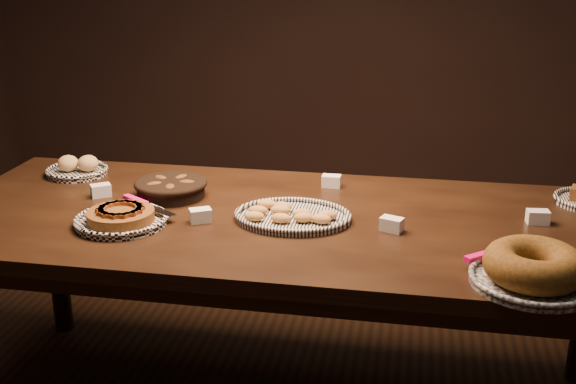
% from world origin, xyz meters
% --- Properties ---
extents(buffet_table, '(2.40, 1.00, 0.75)m').
position_xyz_m(buffet_table, '(0.00, 0.00, 0.68)').
color(buffet_table, black).
rests_on(buffet_table, ground).
extents(apple_tart_plate, '(0.33, 0.34, 0.06)m').
position_xyz_m(apple_tart_plate, '(-0.52, -0.16, 0.77)').
color(apple_tart_plate, white).
rests_on(apple_tart_plate, buffet_table).
extents(madeleine_platter, '(0.38, 0.31, 0.04)m').
position_xyz_m(madeleine_platter, '(0.02, -0.03, 0.77)').
color(madeleine_platter, black).
rests_on(madeleine_platter, buffet_table).
extents(bundt_cake_plate, '(0.35, 0.42, 0.11)m').
position_xyz_m(bundt_cake_plate, '(0.74, -0.38, 0.79)').
color(bundt_cake_plate, black).
rests_on(bundt_cake_plate, buffet_table).
extents(croissant_basket, '(0.32, 0.32, 0.07)m').
position_xyz_m(croissant_basket, '(-0.45, 0.12, 0.79)').
color(croissant_basket, black).
rests_on(croissant_basket, buffet_table).
extents(bread_roll_plate, '(0.24, 0.24, 0.08)m').
position_xyz_m(bread_roll_plate, '(-0.91, 0.31, 0.77)').
color(bread_roll_plate, white).
rests_on(bread_roll_plate, buffet_table).
extents(tent_cards, '(1.60, 0.50, 0.04)m').
position_xyz_m(tent_cards, '(0.06, 0.07, 0.77)').
color(tent_cards, white).
rests_on(tent_cards, buffet_table).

